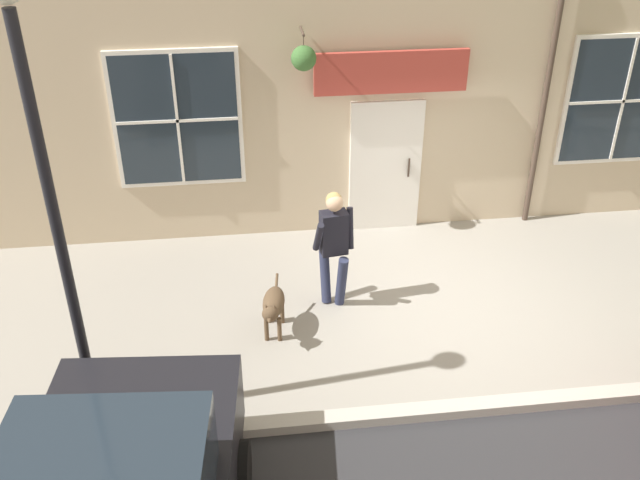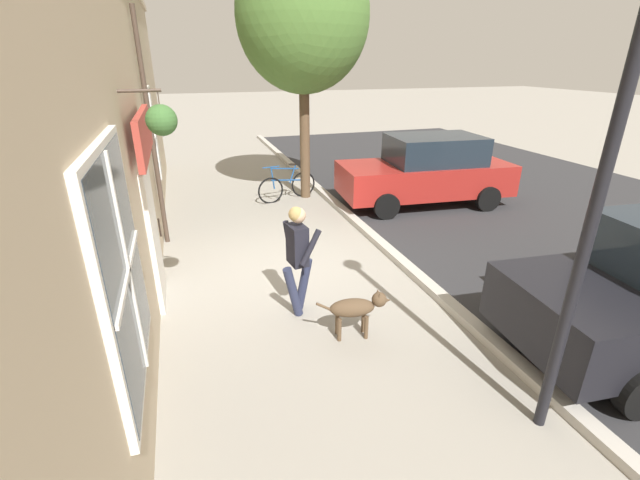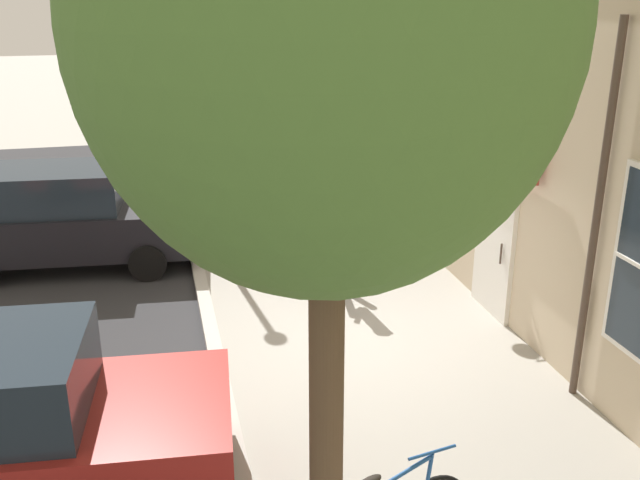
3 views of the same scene
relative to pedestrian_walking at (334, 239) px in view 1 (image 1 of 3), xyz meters
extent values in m
plane|color=gray|center=(0.21, 1.50, -0.99)|extent=(90.00, 90.00, 0.00)
cube|color=#B2ADA3|center=(2.21, 1.50, -0.93)|extent=(0.20, 28.00, 0.12)
cube|color=#C6B293|center=(-2.14, 1.50, 1.43)|extent=(0.30, 18.00, 4.85)
cube|color=white|center=(-1.97, 1.06, 0.06)|extent=(0.10, 1.10, 2.10)
cube|color=#232D38|center=(-1.94, 1.06, 0.01)|extent=(0.03, 0.90, 1.90)
cylinder|color=#47382D|center=(-1.88, 1.41, 0.06)|extent=(0.03, 0.03, 0.30)
cube|color=#AD3D33|center=(-1.87, 1.06, 1.56)|extent=(0.08, 2.20, 0.60)
cylinder|color=#47382D|center=(-1.91, 3.41, 1.19)|extent=(0.09, 0.09, 4.36)
cylinder|color=#47382D|center=(-1.75, -0.20, 2.20)|extent=(0.44, 0.04, 0.04)
cylinder|color=#47382D|center=(-1.57, -0.20, 2.02)|extent=(0.01, 0.01, 0.34)
cone|color=#2D2823|center=(-1.57, -0.20, 1.80)|extent=(0.32, 0.32, 0.18)
sphere|color=#3D6B33|center=(-1.57, -0.20, 1.89)|extent=(0.34, 0.34, 0.34)
cube|color=white|center=(-1.97, -1.97, 0.96)|extent=(0.08, 1.82, 2.02)
cube|color=#232D38|center=(-1.94, -1.97, 0.96)|extent=(0.03, 1.70, 1.90)
cube|color=white|center=(-1.92, -1.97, 0.96)|extent=(0.04, 0.04, 1.90)
cube|color=white|center=(-1.92, -1.97, 0.96)|extent=(0.04, 1.70, 0.04)
cube|color=white|center=(-1.97, 4.67, 0.96)|extent=(0.08, 1.82, 2.02)
cube|color=#232D38|center=(-1.94, 4.67, 0.96)|extent=(0.03, 1.70, 1.90)
cube|color=white|center=(-1.92, 4.67, 0.96)|extent=(0.04, 0.04, 1.90)
cube|color=white|center=(-1.92, 4.67, 0.96)|extent=(0.04, 1.70, 0.04)
cylinder|color=#282D47|center=(0.10, 0.09, -0.59)|extent=(0.31, 0.17, 0.81)
cylinder|color=#282D47|center=(-0.11, -0.10, -0.59)|extent=(0.31, 0.17, 0.81)
cube|color=black|center=(0.00, 0.00, 0.10)|extent=(0.27, 0.37, 0.58)
sphere|color=tan|center=(0.02, 0.00, 0.54)|extent=(0.22, 0.22, 0.22)
sphere|color=tan|center=(-0.01, 0.00, 0.56)|extent=(0.21, 0.21, 0.21)
cylinder|color=black|center=(-0.08, 0.22, 0.11)|extent=(0.17, 0.11, 0.57)
cylinder|color=black|center=(0.13, -0.21, 0.13)|extent=(0.34, 0.13, 0.52)
ellipsoid|color=brown|center=(0.52, -0.82, -0.54)|extent=(0.65, 0.37, 0.24)
cylinder|color=brown|center=(0.71, -0.77, -0.82)|extent=(0.06, 0.06, 0.34)
cylinder|color=brown|center=(0.69, -0.93, -0.82)|extent=(0.06, 0.06, 0.34)
cylinder|color=brown|center=(0.35, -0.71, -0.82)|extent=(0.06, 0.06, 0.34)
cylinder|color=brown|center=(0.32, -0.87, -0.82)|extent=(0.06, 0.06, 0.34)
sphere|color=brown|center=(0.88, -0.88, -0.45)|extent=(0.20, 0.20, 0.20)
cone|color=brown|center=(0.99, -0.90, -0.47)|extent=(0.11, 0.11, 0.09)
cone|color=brown|center=(0.88, -0.83, -0.35)|extent=(0.06, 0.06, 0.07)
cone|color=brown|center=(0.86, -0.93, -0.35)|extent=(0.06, 0.06, 0.07)
cylinder|color=brown|center=(0.14, -0.76, -0.49)|extent=(0.21, 0.07, 0.14)
cylinder|color=black|center=(2.88, -3.06, -0.68)|extent=(0.63, 0.23, 0.62)
cylinder|color=black|center=(3.04, -1.31, -0.68)|extent=(0.63, 0.23, 0.62)
cylinder|color=black|center=(1.83, -2.84, 1.20)|extent=(0.11, 0.11, 4.37)
camera|label=1|loc=(7.74, -1.13, 4.66)|focal=40.00mm
camera|label=2|loc=(-1.39, -5.34, 2.51)|focal=24.00mm
camera|label=3|loc=(2.80, 9.98, 3.66)|focal=40.00mm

